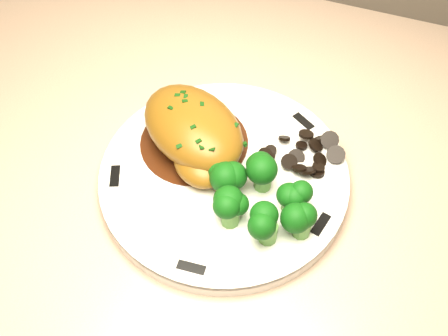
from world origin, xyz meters
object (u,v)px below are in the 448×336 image
(counter, at_px, (217,274))
(chicken_breast, at_px, (194,132))
(broccoli_florets, at_px, (264,199))
(plate, at_px, (224,178))

(counter, bearing_deg, chicken_breast, -91.39)
(counter, relative_size, broccoli_florets, 16.70)
(chicken_breast, bearing_deg, plate, 3.94)
(plate, bearing_deg, counter, 117.22)
(chicken_breast, bearing_deg, counter, 121.19)
(chicken_breast, height_order, broccoli_florets, chicken_breast)
(counter, relative_size, plate, 7.20)
(counter, xyz_separation_m, plate, (0.05, -0.09, 0.48))
(counter, height_order, chicken_breast, counter)
(counter, bearing_deg, broccoli_florets, -50.16)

